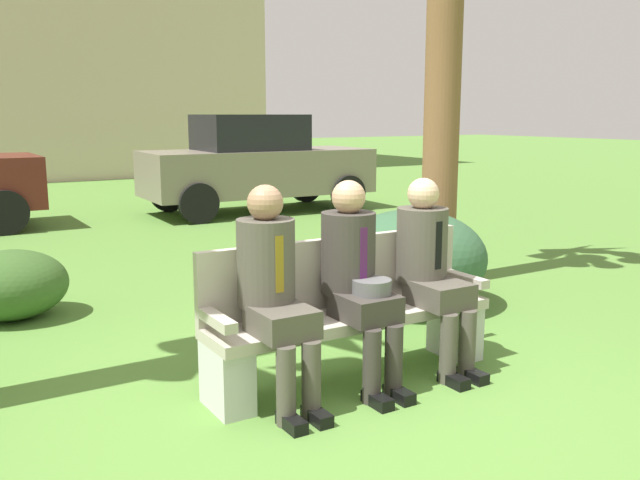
% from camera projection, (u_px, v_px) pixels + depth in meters
% --- Properties ---
extents(ground_plane, '(80.00, 80.00, 0.00)m').
position_uv_depth(ground_plane, '(353.00, 399.00, 4.10)').
color(ground_plane, '#538034').
extents(park_bench, '(1.94, 0.44, 0.90)m').
position_uv_depth(park_bench, '(348.00, 314.00, 4.38)').
color(park_bench, '#B7AD9E').
rests_on(park_bench, ground).
extents(seated_man_left, '(0.34, 0.72, 1.29)m').
position_uv_depth(seated_man_left, '(273.00, 285.00, 3.92)').
color(seated_man_left, '#4C473D').
rests_on(seated_man_left, ground).
extents(seated_man_middle, '(0.34, 0.72, 1.28)m').
position_uv_depth(seated_man_middle, '(357.00, 274.00, 4.21)').
color(seated_man_middle, '#38332D').
rests_on(seated_man_middle, ground).
extents(seated_man_right, '(0.34, 0.72, 1.27)m').
position_uv_depth(seated_man_right, '(430.00, 264.00, 4.51)').
color(seated_man_right, '#4C473D').
rests_on(seated_man_right, ground).
extents(shrub_mid_lawn, '(1.38, 1.27, 0.87)m').
position_uv_depth(shrub_mid_lawn, '(410.00, 259.00, 6.00)').
color(shrub_mid_lawn, '#315737').
rests_on(shrub_mid_lawn, ground).
extents(shrub_far_lawn, '(0.93, 0.85, 0.58)m').
position_uv_depth(shrub_far_lawn, '(10.00, 285.00, 5.67)').
color(shrub_far_lawn, '#365924').
rests_on(shrub_far_lawn, ground).
extents(parked_car_far, '(3.95, 1.81, 1.68)m').
position_uv_depth(parked_car_far, '(256.00, 164.00, 11.84)').
color(parked_car_far, slate).
rests_on(parked_car_far, ground).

